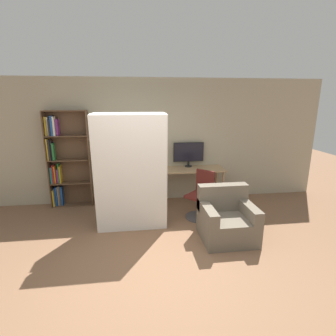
{
  "coord_description": "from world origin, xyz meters",
  "views": [
    {
      "loc": [
        -0.28,
        -3.08,
        2.25
      ],
      "look_at": [
        0.32,
        1.46,
        1.05
      ],
      "focal_mm": 28.0,
      "sensor_mm": 36.0,
      "label": 1
    }
  ],
  "objects_px": {
    "office_chair": "(201,199)",
    "bookshelf": "(64,160)",
    "armchair": "(226,219)",
    "monitor": "(189,153)",
    "mattress_far": "(131,170)",
    "mattress_near": "(131,175)"
  },
  "relations": [
    {
      "from": "armchair",
      "to": "bookshelf",
      "type": "bearing_deg",
      "value": 148.59
    },
    {
      "from": "mattress_far",
      "to": "mattress_near",
      "type": "bearing_deg",
      "value": -90.0
    },
    {
      "from": "armchair",
      "to": "monitor",
      "type": "bearing_deg",
      "value": 98.73
    },
    {
      "from": "mattress_near",
      "to": "monitor",
      "type": "bearing_deg",
      "value": 46.18
    },
    {
      "from": "monitor",
      "to": "mattress_near",
      "type": "relative_size",
      "value": 0.33
    },
    {
      "from": "mattress_near",
      "to": "armchair",
      "type": "bearing_deg",
      "value": -17.07
    },
    {
      "from": "monitor",
      "to": "mattress_near",
      "type": "height_order",
      "value": "mattress_near"
    },
    {
      "from": "mattress_far",
      "to": "armchair",
      "type": "relative_size",
      "value": 2.4
    },
    {
      "from": "mattress_far",
      "to": "office_chair",
      "type": "bearing_deg",
      "value": 1.21
    },
    {
      "from": "office_chair",
      "to": "mattress_near",
      "type": "distance_m",
      "value": 1.51
    },
    {
      "from": "mattress_near",
      "to": "armchair",
      "type": "distance_m",
      "value": 1.76
    },
    {
      "from": "office_chair",
      "to": "bookshelf",
      "type": "xyz_separation_m",
      "value": [
        -2.72,
        0.98,
        0.64
      ]
    },
    {
      "from": "mattress_far",
      "to": "monitor",
      "type": "bearing_deg",
      "value": 38.26
    },
    {
      "from": "monitor",
      "to": "bookshelf",
      "type": "height_order",
      "value": "bookshelf"
    },
    {
      "from": "mattress_far",
      "to": "bookshelf",
      "type": "bearing_deg",
      "value": 144.41
    },
    {
      "from": "bookshelf",
      "to": "mattress_near",
      "type": "relative_size",
      "value": 1.0
    },
    {
      "from": "bookshelf",
      "to": "mattress_far",
      "type": "xyz_separation_m",
      "value": [
        1.4,
        -1.0,
        0.01
      ]
    },
    {
      "from": "office_chair",
      "to": "armchair",
      "type": "xyz_separation_m",
      "value": [
        0.22,
        -0.82,
        -0.05
      ]
    },
    {
      "from": "monitor",
      "to": "armchair",
      "type": "relative_size",
      "value": 0.8
    },
    {
      "from": "mattress_near",
      "to": "mattress_far",
      "type": "bearing_deg",
      "value": 90.0
    },
    {
      "from": "mattress_far",
      "to": "armchair",
      "type": "distance_m",
      "value": 1.87
    },
    {
      "from": "monitor",
      "to": "mattress_far",
      "type": "xyz_separation_m",
      "value": [
        -1.27,
        -1.0,
        -0.08
      ]
    }
  ]
}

